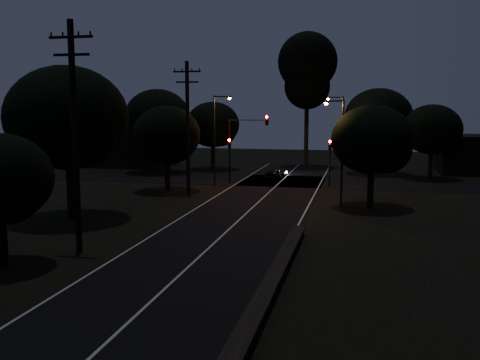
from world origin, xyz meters
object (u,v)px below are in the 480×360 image
at_px(utility_pole_mid, 75,134).
at_px(streetlight_c, 340,145).
at_px(tall_pine, 307,70).
at_px(car, 275,173).
at_px(signal_left, 230,152).
at_px(signal_mast, 247,136).
at_px(signal_right, 330,154).
at_px(streetlight_b, 340,132).
at_px(streetlight_a, 216,134).
at_px(utility_pole_far, 188,126).

relative_size(utility_pole_mid, streetlight_c, 1.47).
relative_size(tall_pine, car, 5.16).
xyz_separation_m(signal_left, signal_mast, (1.69, 0.00, 1.50)).
height_order(signal_right, car, signal_right).
distance_m(signal_left, streetlight_b, 10.84).
bearing_deg(streetlight_c, signal_right, 97.02).
relative_size(streetlight_c, car, 2.48).
distance_m(signal_left, streetlight_a, 2.77).
xyz_separation_m(utility_pole_far, streetlight_b, (11.31, 12.00, -0.85)).
xyz_separation_m(tall_pine, signal_left, (-5.60, -15.01, -8.40)).
height_order(streetlight_b, car, streetlight_b).
height_order(utility_pole_far, signal_right, utility_pole_far).
distance_m(signal_right, signal_mast, 7.66).
xyz_separation_m(tall_pine, streetlight_a, (-6.31, -17.00, -6.61)).
relative_size(utility_pole_far, car, 3.47).
bearing_deg(signal_left, tall_pine, 69.54).
distance_m(signal_right, streetlight_b, 4.45).
xyz_separation_m(tall_pine, car, (-1.84, -11.47, -10.73)).
relative_size(utility_pole_far, signal_left, 2.56).
relative_size(tall_pine, streetlight_c, 2.08).
height_order(signal_mast, streetlight_a, streetlight_a).
height_order(utility_pole_mid, streetlight_c, utility_pole_mid).
relative_size(utility_pole_far, signal_right, 2.56).
distance_m(tall_pine, streetlight_c, 26.38).
xyz_separation_m(signal_left, streetlight_b, (9.91, 4.01, 1.80)).
xyz_separation_m(utility_pole_mid, car, (5.16, 28.53, -5.22)).
relative_size(signal_left, signal_mast, 0.66).
height_order(signal_right, streetlight_c, streetlight_c).
bearing_deg(streetlight_b, signal_mast, -154.01).
height_order(signal_right, signal_mast, signal_mast).
bearing_deg(signal_mast, streetlight_b, 25.99).
height_order(streetlight_b, streetlight_c, streetlight_b).
xyz_separation_m(utility_pole_mid, streetlight_b, (11.31, 29.00, -1.10)).
relative_size(tall_pine, streetlight_a, 1.95).
bearing_deg(utility_pole_far, streetlight_c, -9.60).
xyz_separation_m(streetlight_a, streetlight_b, (10.61, 6.00, 0.00)).
distance_m(utility_pole_mid, signal_left, 25.19).
height_order(signal_right, streetlight_b, streetlight_b).
distance_m(streetlight_b, car, 7.41).
height_order(utility_pole_mid, signal_left, utility_pole_mid).
bearing_deg(signal_mast, tall_pine, 75.38).
distance_m(signal_mast, car, 5.61).
bearing_deg(utility_pole_far, utility_pole_mid, -90.00).
xyz_separation_m(streetlight_a, streetlight_c, (11.14, -8.00, -0.29)).
distance_m(signal_left, signal_right, 9.20).
height_order(signal_left, streetlight_a, streetlight_a).
bearing_deg(streetlight_b, streetlight_c, -87.86).
height_order(signal_mast, streetlight_b, streetlight_b).
height_order(streetlight_a, car, streetlight_a).
bearing_deg(utility_pole_mid, utility_pole_far, 90.00).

